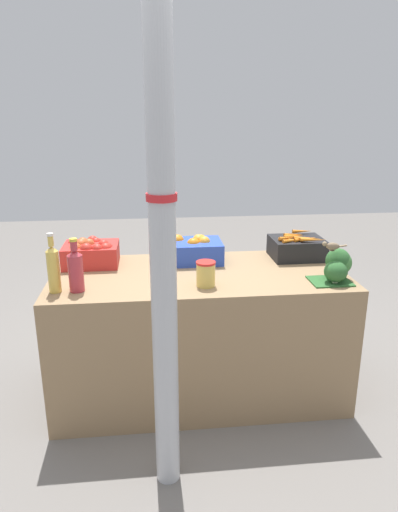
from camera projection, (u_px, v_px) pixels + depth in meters
name	position (u px, v px, depth m)	size (l,w,h in m)	color
ground_plane	(199.00, 388.00, 2.89)	(10.00, 10.00, 0.00)	slate
market_table	(199.00, 333.00, 2.77)	(1.70, 0.79, 0.78)	#937551
support_pole	(162.00, 226.00, 1.82)	(0.12, 0.12, 2.46)	#B7BABF
apple_crate	(91.00, 252.00, 2.77)	(0.33, 0.27, 0.16)	red
orange_crate	(195.00, 249.00, 2.85)	(0.33, 0.27, 0.17)	#2847B7
carrot_crate	(297.00, 247.00, 2.91)	(0.33, 0.27, 0.16)	black
broccoli_pile	(338.00, 265.00, 2.51)	(0.24, 0.21, 0.18)	#2D602D
juice_bottle_golden	(53.00, 268.00, 2.33)	(0.06, 0.06, 0.31)	gold
juice_bottle_ruby	(76.00, 269.00, 2.34)	(0.08, 0.08, 0.28)	#B2333D
pickle_jar	(206.00, 274.00, 2.43)	(0.11, 0.11, 0.14)	#DBBC56
sparrow_bird	(332.00, 246.00, 2.45)	(0.13, 0.05, 0.05)	#4C3D2D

